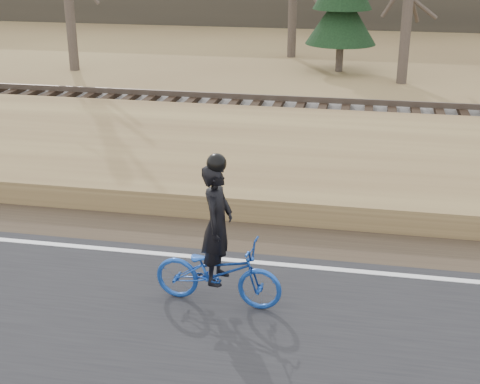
# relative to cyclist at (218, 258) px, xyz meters

# --- Properties ---
(shoulder) EXTENTS (120.00, 1.60, 0.04)m
(shoulder) POSITION_rel_cyclist_xyz_m (3.69, 2.27, -0.72)
(shoulder) COLOR #473A2B
(shoulder) RESTS_ON ground
(embankment) EXTENTS (120.00, 5.00, 0.44)m
(embankment) POSITION_rel_cyclist_xyz_m (3.69, 5.27, -0.52)
(embankment) COLOR #9C854F
(embankment) RESTS_ON ground
(ballast) EXTENTS (120.00, 3.00, 0.45)m
(ballast) POSITION_rel_cyclist_xyz_m (3.69, 9.07, -0.52)
(ballast) COLOR slate
(ballast) RESTS_ON ground
(railroad) EXTENTS (120.00, 2.40, 0.29)m
(railroad) POSITION_rel_cyclist_xyz_m (3.69, 9.07, -0.21)
(railroad) COLOR black
(railroad) RESTS_ON ballast
(cyclist) EXTENTS (1.83, 0.76, 2.16)m
(cyclist) POSITION_rel_cyclist_xyz_m (0.00, 0.00, 0.00)
(cyclist) COLOR #17419F
(cyclist) RESTS_ON road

